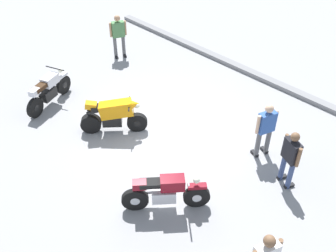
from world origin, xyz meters
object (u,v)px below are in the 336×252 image
Objects in this scene: motorcycle_silver_cruiser at (48,91)px; person_in_green_shirt at (118,34)px; motorcycle_maroon_cruiser at (165,192)px; motorcycle_orange_sportbike at (114,115)px; person_in_black_shirt at (290,156)px; person_in_blue_shirt at (266,127)px.

person_in_green_shirt reaches higher than motorcycle_silver_cruiser.
motorcycle_orange_sportbike is at bearing 113.61° from motorcycle_maroon_cruiser.
motorcycle_orange_sportbike is 2.63m from motorcycle_silver_cruiser.
person_in_black_shirt is (7.24, 2.34, 0.41)m from motorcycle_silver_cruiser.
motorcycle_maroon_cruiser is 7.75m from person_in_green_shirt.
person_in_blue_shirt is at bearing 19.28° from person_in_green_shirt.
motorcycle_orange_sportbike is 4.28m from person_in_blue_shirt.
motorcycle_orange_sportbike is at bearing -97.56° from motorcycle_silver_cruiser.
motorcycle_silver_cruiser is at bearing 132.14° from person_in_black_shirt.
motorcycle_silver_cruiser is (-2.55, -0.62, -0.07)m from motorcycle_orange_sportbike.
person_in_green_shirt reaches higher than person_in_black_shirt.
motorcycle_silver_cruiser is 1.21× the size of person_in_black_shirt.
motorcycle_silver_cruiser is 7.62m from person_in_black_shirt.
person_in_blue_shirt is (0.52, 3.19, 0.43)m from motorcycle_maroon_cruiser.
person_in_green_shirt is 8.28m from person_in_black_shirt.
motorcycle_maroon_cruiser is at bearing 174.07° from person_in_black_shirt.
motorcycle_silver_cruiser is 6.82m from person_in_blue_shirt.
person_in_blue_shirt is (6.19, 2.84, 0.43)m from motorcycle_silver_cruiser.
person_in_green_shirt is 1.01× the size of person_in_black_shirt.
motorcycle_orange_sportbike reaches higher than motorcycle_silver_cruiser.
motorcycle_maroon_cruiser is at bearing -5.36° from person_in_green_shirt.
person_in_black_shirt reaches higher than motorcycle_orange_sportbike.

